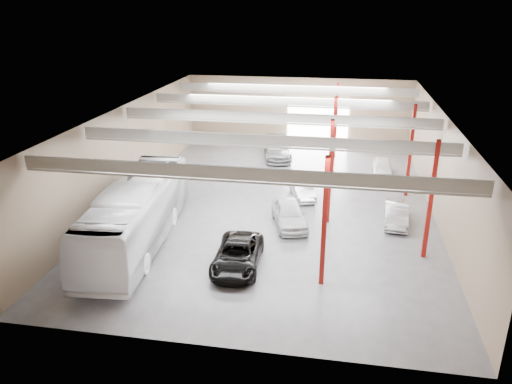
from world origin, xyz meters
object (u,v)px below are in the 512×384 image
(car_row_c, at_px, (277,149))
(black_sedan, at_px, (238,255))
(coach_bus, at_px, (137,213))
(car_row_a, at_px, (289,214))
(car_right_far, at_px, (382,167))
(car_right_near, at_px, (396,214))
(car_row_b, at_px, (302,189))

(car_row_c, bearing_deg, black_sedan, -99.58)
(coach_bus, xyz_separation_m, black_sedan, (6.59, -1.94, -1.20))
(coach_bus, xyz_separation_m, car_row_a, (8.79, 4.12, -1.12))
(car_right_far, bearing_deg, car_row_a, -118.60)
(car_row_a, relative_size, car_right_near, 1.14)
(coach_bus, xyz_separation_m, car_row_c, (5.99, 19.12, -1.08))
(black_sedan, height_order, car_row_b, black_sedan)
(coach_bus, bearing_deg, car_row_b, 40.17)
(car_row_a, xyz_separation_m, car_right_far, (6.69, 11.73, -0.15))
(black_sedan, bearing_deg, car_right_far, 60.92)
(black_sedan, relative_size, car_row_c, 0.90)
(coach_bus, relative_size, black_sedan, 2.62)
(coach_bus, distance_m, car_row_a, 9.78)
(car_right_near, xyz_separation_m, car_right_far, (-0.30, 10.25, -0.02))
(coach_bus, relative_size, car_row_c, 2.35)
(black_sedan, bearing_deg, car_row_c, 89.10)
(car_row_a, bearing_deg, car_row_c, 84.29)
(coach_bus, height_order, car_row_b, coach_bus)
(car_row_a, relative_size, car_row_c, 0.81)
(car_row_a, distance_m, car_row_c, 15.26)
(car_row_c, bearing_deg, coach_bus, -118.60)
(car_right_far, bearing_deg, car_right_near, -87.23)
(coach_bus, distance_m, car_row_c, 20.07)
(black_sedan, distance_m, car_row_a, 6.45)
(car_row_b, bearing_deg, car_row_c, 91.35)
(coach_bus, distance_m, car_row_b, 13.16)
(coach_bus, relative_size, car_row_a, 2.89)
(car_row_a, distance_m, car_right_far, 13.50)
(car_row_b, xyz_separation_m, car_right_far, (6.28, 6.53, 0.02))
(coach_bus, relative_size, car_right_near, 3.29)
(car_right_near, height_order, car_right_far, car_right_near)
(car_row_a, xyz_separation_m, car_row_b, (0.41, 5.20, -0.16))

